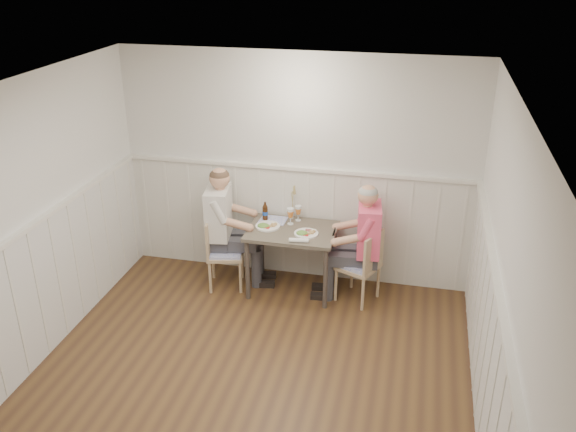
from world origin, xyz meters
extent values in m
plane|color=#462E1D|center=(0.00, 0.00, 0.00)|extent=(4.50, 4.50, 0.00)
cube|color=silver|center=(0.00, 2.25, 1.30)|extent=(4.00, 0.04, 2.60)
cube|color=silver|center=(-2.00, 0.00, 1.30)|extent=(0.04, 4.50, 2.60)
cube|color=silver|center=(2.00, 0.00, 1.30)|extent=(0.04, 4.50, 2.60)
cube|color=white|center=(0.00, 0.00, 2.59)|extent=(4.00, 4.50, 0.02)
cube|color=silver|center=(0.00, 2.23, 0.65)|extent=(3.98, 0.03, 1.30)
cube|color=silver|center=(-1.99, 0.00, 0.65)|extent=(0.03, 4.48, 1.30)
cube|color=silver|center=(1.99, 0.00, 0.65)|extent=(0.03, 4.48, 1.30)
cube|color=silver|center=(0.00, 2.22, 1.32)|extent=(3.98, 0.06, 0.04)
cube|color=silver|center=(-1.97, 0.00, 1.32)|extent=(0.06, 4.48, 0.04)
cube|color=silver|center=(1.97, 0.00, 1.32)|extent=(0.06, 4.48, 0.04)
cube|color=#484037|center=(0.04, 1.84, 0.73)|extent=(0.96, 0.70, 0.04)
cylinder|color=#3F3833|center=(-0.38, 1.54, 0.35)|extent=(0.05, 0.05, 0.71)
cylinder|color=#3F3833|center=(-0.38, 2.14, 0.35)|extent=(0.05, 0.05, 0.71)
cylinder|color=#3F3833|center=(0.47, 1.54, 0.35)|extent=(0.05, 0.05, 0.71)
cylinder|color=#3F3833|center=(0.47, 2.14, 0.35)|extent=(0.05, 0.05, 0.71)
cube|color=tan|center=(0.79, 1.80, 0.40)|extent=(0.52, 0.52, 0.04)
cube|color=#545FB8|center=(0.79, 1.80, 0.44)|extent=(0.47, 0.47, 0.03)
cube|color=tan|center=(0.95, 1.73, 0.63)|extent=(0.18, 0.37, 0.41)
cylinder|color=tan|center=(0.87, 1.58, 0.19)|extent=(0.03, 0.03, 0.38)
cylinder|color=tan|center=(0.56, 1.71, 0.19)|extent=(0.03, 0.03, 0.38)
cylinder|color=tan|center=(1.01, 1.89, 0.19)|extent=(0.03, 0.03, 0.38)
cylinder|color=tan|center=(0.70, 2.02, 0.19)|extent=(0.03, 0.03, 0.38)
cube|color=tan|center=(-0.70, 1.76, 0.40)|extent=(0.48, 0.48, 0.04)
cube|color=#545FB8|center=(-0.70, 1.76, 0.44)|extent=(0.43, 0.43, 0.03)
cube|color=tan|center=(-0.88, 1.72, 0.63)|extent=(0.12, 0.39, 0.41)
cylinder|color=tan|center=(-0.91, 1.89, 0.19)|extent=(0.03, 0.03, 0.39)
cylinder|color=tan|center=(-0.58, 1.97, 0.19)|extent=(0.03, 0.03, 0.39)
cylinder|color=tan|center=(-0.83, 1.56, 0.19)|extent=(0.03, 0.03, 0.39)
cylinder|color=tan|center=(-0.50, 1.64, 0.19)|extent=(0.03, 0.03, 0.39)
cube|color=#3F3F47|center=(0.86, 1.86, 0.22)|extent=(0.47, 0.44, 0.44)
cube|color=#3F3F47|center=(0.66, 1.84, 0.50)|extent=(0.45, 0.40, 0.13)
cube|color=#FD5A78|center=(0.86, 1.86, 0.83)|extent=(0.28, 0.46, 0.54)
sphere|color=tan|center=(0.86, 1.86, 1.22)|extent=(0.22, 0.22, 0.22)
sphere|color=#A5A5A0|center=(0.86, 1.86, 1.25)|extent=(0.21, 0.21, 0.21)
cube|color=black|center=(0.50, 1.82, 0.84)|extent=(0.02, 0.07, 0.13)
cube|color=#3F3F47|center=(-0.78, 1.85, 0.23)|extent=(0.51, 0.48, 0.46)
cube|color=#3F3F47|center=(-0.57, 1.88, 0.52)|extent=(0.48, 0.43, 0.13)
cube|color=beige|center=(-0.78, 1.85, 0.87)|extent=(0.32, 0.49, 0.57)
sphere|color=tan|center=(-0.78, 1.85, 1.28)|extent=(0.23, 0.23, 0.23)
sphere|color=#4C3828|center=(-0.78, 1.85, 1.31)|extent=(0.22, 0.22, 0.22)
cylinder|color=white|center=(0.22, 1.76, 0.76)|extent=(0.26, 0.26, 0.02)
ellipsoid|color=#3F722D|center=(0.18, 1.73, 0.79)|extent=(0.13, 0.11, 0.05)
sphere|color=tan|center=(0.28, 1.77, 0.78)|extent=(0.03, 0.03, 0.03)
cube|color=brown|center=(0.24, 1.82, 0.77)|extent=(0.08, 0.05, 0.01)
cylinder|color=white|center=(0.29, 1.82, 0.78)|extent=(0.05, 0.05, 0.03)
cylinder|color=white|center=(-0.23, 1.85, 0.76)|extent=(0.27, 0.27, 0.02)
ellipsoid|color=#3F722D|center=(-0.27, 1.82, 0.79)|extent=(0.13, 0.11, 0.05)
sphere|color=tan|center=(-0.17, 1.86, 0.79)|extent=(0.04, 0.04, 0.04)
cylinder|color=silver|center=(0.06, 2.09, 0.75)|extent=(0.06, 0.06, 0.01)
cylinder|color=silver|center=(0.06, 2.09, 0.79)|extent=(0.01, 0.01, 0.08)
cone|color=orange|center=(0.06, 2.09, 0.86)|extent=(0.07, 0.07, 0.07)
cylinder|color=silver|center=(0.06, 2.09, 0.91)|extent=(0.07, 0.07, 0.03)
cylinder|color=silver|center=(0.00, 1.97, 0.75)|extent=(0.07, 0.07, 0.01)
cylinder|color=silver|center=(0.00, 1.97, 0.80)|extent=(0.01, 0.01, 0.08)
cone|color=orange|center=(0.00, 1.97, 0.87)|extent=(0.08, 0.08, 0.07)
cylinder|color=silver|center=(0.00, 1.97, 0.92)|extent=(0.08, 0.08, 0.03)
cylinder|color=#321B0C|center=(-0.31, 2.02, 0.83)|extent=(0.06, 0.06, 0.16)
cone|color=#321B0C|center=(-0.31, 2.02, 0.93)|extent=(0.06, 0.06, 0.04)
cylinder|color=#321B0C|center=(-0.31, 2.02, 0.95)|extent=(0.02, 0.02, 0.03)
cylinder|color=#1844AB|center=(-0.31, 2.02, 0.83)|extent=(0.06, 0.06, 0.04)
cylinder|color=white|center=(0.18, 1.55, 0.77)|extent=(0.21, 0.07, 0.05)
cylinder|color=silver|center=(-0.03, 2.13, 0.79)|extent=(0.05, 0.05, 0.09)
cylinder|color=tan|center=(-0.03, 2.13, 0.95)|extent=(0.03, 0.03, 0.28)
cone|color=tan|center=(-0.03, 2.13, 1.12)|extent=(0.04, 0.04, 0.10)
cube|color=#545FB8|center=(-0.22, 2.03, 0.75)|extent=(0.31, 0.25, 0.01)
camera|label=1|loc=(1.33, -4.01, 3.61)|focal=38.00mm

